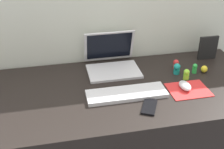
{
  "coord_description": "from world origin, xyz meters",
  "views": [
    {
      "loc": [
        -0.24,
        -1.3,
        1.58
      ],
      "look_at": [
        0.03,
        0.0,
        0.83
      ],
      "focal_mm": 47.62,
      "sensor_mm": 36.0,
      "label": 1
    }
  ],
  "objects_px": {
    "toy_figurine_red": "(176,64)",
    "toy_figurine_green": "(195,68)",
    "keyboard": "(127,94)",
    "toy_figurine_lime": "(186,74)",
    "mouse": "(185,86)",
    "toy_figurine_teal": "(177,68)",
    "picture_frame": "(208,48)",
    "toy_figurine_yellow": "(204,69)",
    "laptop": "(112,60)",
    "cell_phone": "(149,107)"
  },
  "relations": [
    {
      "from": "laptop",
      "to": "toy_figurine_green",
      "type": "xyz_separation_m",
      "value": [
        0.46,
        -0.16,
        -0.02
      ]
    },
    {
      "from": "picture_frame",
      "to": "toy_figurine_yellow",
      "type": "relative_size",
      "value": 3.57
    },
    {
      "from": "toy_figurine_green",
      "to": "picture_frame",
      "type": "bearing_deg",
      "value": 44.75
    },
    {
      "from": "mouse",
      "to": "toy_figurine_lime",
      "type": "bearing_deg",
      "value": 62.35
    },
    {
      "from": "keyboard",
      "to": "toy_figurine_red",
      "type": "relative_size",
      "value": 7.35
    },
    {
      "from": "toy_figurine_lime",
      "to": "picture_frame",
      "type": "bearing_deg",
      "value": 42.28
    },
    {
      "from": "picture_frame",
      "to": "toy_figurine_lime",
      "type": "xyz_separation_m",
      "value": [
        -0.23,
        -0.21,
        -0.04
      ]
    },
    {
      "from": "toy_figurine_teal",
      "to": "mouse",
      "type": "bearing_deg",
      "value": -97.94
    },
    {
      "from": "picture_frame",
      "to": "toy_figurine_red",
      "type": "bearing_deg",
      "value": -161.57
    },
    {
      "from": "toy_figurine_green",
      "to": "toy_figurine_teal",
      "type": "bearing_deg",
      "value": 173.0
    },
    {
      "from": "mouse",
      "to": "toy_figurine_teal",
      "type": "xyz_separation_m",
      "value": [
        0.02,
        0.17,
        0.01
      ]
    },
    {
      "from": "toy_figurine_lime",
      "to": "toy_figurine_teal",
      "type": "distance_m",
      "value": 0.08
    },
    {
      "from": "laptop",
      "to": "toy_figurine_red",
      "type": "distance_m",
      "value": 0.38
    },
    {
      "from": "toy_figurine_yellow",
      "to": "toy_figurine_teal",
      "type": "distance_m",
      "value": 0.16
    },
    {
      "from": "laptop",
      "to": "picture_frame",
      "type": "distance_m",
      "value": 0.61
    },
    {
      "from": "keyboard",
      "to": "toy_figurine_lime",
      "type": "distance_m",
      "value": 0.38
    },
    {
      "from": "laptop",
      "to": "mouse",
      "type": "distance_m",
      "value": 0.46
    },
    {
      "from": "toy_figurine_teal",
      "to": "toy_figurine_lime",
      "type": "bearing_deg",
      "value": -68.73
    },
    {
      "from": "mouse",
      "to": "toy_figurine_yellow",
      "type": "height_order",
      "value": "toy_figurine_yellow"
    },
    {
      "from": "mouse",
      "to": "toy_figurine_green",
      "type": "distance_m",
      "value": 0.2
    },
    {
      "from": "cell_phone",
      "to": "toy_figurine_yellow",
      "type": "bearing_deg",
      "value": 59.18
    },
    {
      "from": "mouse",
      "to": "toy_figurine_lime",
      "type": "distance_m",
      "value": 0.11
    },
    {
      "from": "picture_frame",
      "to": "toy_figurine_red",
      "type": "height_order",
      "value": "picture_frame"
    },
    {
      "from": "cell_phone",
      "to": "toy_figurine_yellow",
      "type": "xyz_separation_m",
      "value": [
        0.42,
        0.27,
        0.02
      ]
    },
    {
      "from": "mouse",
      "to": "toy_figurine_lime",
      "type": "relative_size",
      "value": 1.57
    },
    {
      "from": "toy_figurine_red",
      "to": "toy_figurine_yellow",
      "type": "height_order",
      "value": "toy_figurine_red"
    },
    {
      "from": "toy_figurine_red",
      "to": "toy_figurine_green",
      "type": "relative_size",
      "value": 0.96
    },
    {
      "from": "laptop",
      "to": "toy_figurine_red",
      "type": "bearing_deg",
      "value": -12.83
    },
    {
      "from": "toy_figurine_red",
      "to": "toy_figurine_green",
      "type": "xyz_separation_m",
      "value": [
        0.08,
        -0.08,
        0.0
      ]
    },
    {
      "from": "picture_frame",
      "to": "toy_figurine_green",
      "type": "relative_size",
      "value": 2.57
    },
    {
      "from": "keyboard",
      "to": "toy_figurine_green",
      "type": "relative_size",
      "value": 7.03
    },
    {
      "from": "toy_figurine_red",
      "to": "toy_figurine_lime",
      "type": "xyz_separation_m",
      "value": [
        0.01,
        -0.13,
        0.0
      ]
    },
    {
      "from": "keyboard",
      "to": "mouse",
      "type": "height_order",
      "value": "mouse"
    },
    {
      "from": "keyboard",
      "to": "toy_figurine_lime",
      "type": "relative_size",
      "value": 6.7
    },
    {
      "from": "keyboard",
      "to": "mouse",
      "type": "bearing_deg",
      "value": -1.01
    },
    {
      "from": "mouse",
      "to": "toy_figurine_teal",
      "type": "bearing_deg",
      "value": 82.06
    },
    {
      "from": "laptop",
      "to": "toy_figurine_yellow",
      "type": "distance_m",
      "value": 0.54
    },
    {
      "from": "cell_phone",
      "to": "toy_figurine_red",
      "type": "relative_size",
      "value": 2.3
    },
    {
      "from": "toy_figurine_lime",
      "to": "toy_figurine_teal",
      "type": "xyz_separation_m",
      "value": [
        -0.03,
        0.07,
        0.0
      ]
    },
    {
      "from": "keyboard",
      "to": "toy_figurine_red",
      "type": "xyz_separation_m",
      "value": [
        0.36,
        0.22,
        0.02
      ]
    },
    {
      "from": "toy_figurine_red",
      "to": "toy_figurine_teal",
      "type": "distance_m",
      "value": 0.07
    },
    {
      "from": "toy_figurine_yellow",
      "to": "toy_figurine_green",
      "type": "bearing_deg",
      "value": 174.4
    },
    {
      "from": "cell_phone",
      "to": "picture_frame",
      "type": "relative_size",
      "value": 0.85
    },
    {
      "from": "laptop",
      "to": "cell_phone",
      "type": "bearing_deg",
      "value": -78.04
    },
    {
      "from": "picture_frame",
      "to": "toy_figurine_green",
      "type": "distance_m",
      "value": 0.23
    },
    {
      "from": "keyboard",
      "to": "picture_frame",
      "type": "relative_size",
      "value": 2.73
    },
    {
      "from": "keyboard",
      "to": "cell_phone",
      "type": "xyz_separation_m",
      "value": [
        0.08,
        -0.13,
        -0.01
      ]
    },
    {
      "from": "toy_figurine_lime",
      "to": "toy_figurine_teal",
      "type": "relative_size",
      "value": 0.96
    },
    {
      "from": "cell_phone",
      "to": "toy_figurine_red",
      "type": "distance_m",
      "value": 0.45
    },
    {
      "from": "mouse",
      "to": "laptop",
      "type": "bearing_deg",
      "value": 136.09
    }
  ]
}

